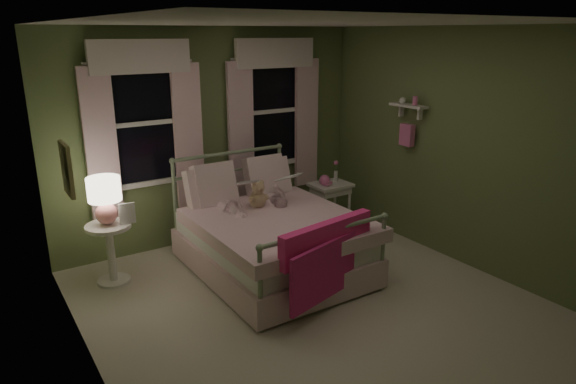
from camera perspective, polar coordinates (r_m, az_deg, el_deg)
room_shell at (r=4.63m, az=2.76°, el=1.92°), size 4.20×4.20×4.20m
bed at (r=5.62m, az=-1.95°, el=-5.11°), size 1.58×2.04×1.18m
pink_throw at (r=4.75m, az=4.51°, el=-6.55°), size 1.10×0.36×0.71m
child_left at (r=5.65m, az=-6.67°, el=1.24°), size 0.31×0.22×0.81m
child_right at (r=5.92m, az=-1.81°, el=1.60°), size 0.40×0.35×0.71m
book_left at (r=5.44m, az=-5.48°, el=0.51°), size 0.22×0.16×0.26m
book_right at (r=5.72m, az=-0.50°, el=0.99°), size 0.22×0.17×0.26m
teddy_bear at (r=5.69m, az=-3.37°, el=-0.46°), size 0.24×0.20×0.32m
nightstand_left at (r=5.64m, az=-19.15°, el=-5.62°), size 0.46×0.46×0.65m
table_lamp at (r=5.47m, az=-19.70°, el=-0.44°), size 0.33×0.33×0.49m
book_nightstand at (r=5.51m, az=-18.18°, el=-3.42°), size 0.20×0.25×0.02m
nightstand_right at (r=6.71m, az=4.74°, el=0.13°), size 0.50×0.40×0.64m
pink_toy at (r=6.60m, az=4.11°, el=1.30°), size 0.14×0.19×0.14m
bud_vase at (r=6.75m, az=5.34°, el=2.34°), size 0.06×0.06×0.28m
window_left at (r=5.98m, az=-15.67°, el=7.99°), size 1.34×0.13×1.96m
window_right at (r=6.68m, az=-1.53°, el=9.54°), size 1.34×0.13×1.96m
wall_shelf at (r=6.33m, az=13.16°, el=7.75°), size 0.15×0.50×0.60m
framed_picture at (r=4.38m, az=-23.35°, el=2.33°), size 0.03×0.32×0.42m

